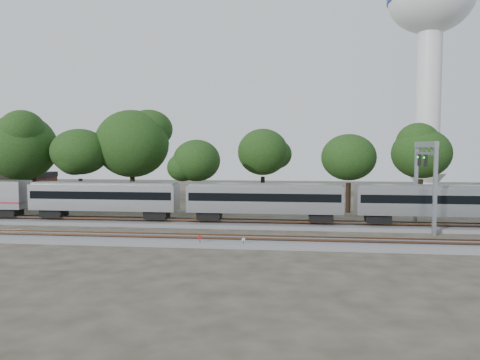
{
  "coord_description": "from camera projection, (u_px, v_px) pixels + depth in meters",
  "views": [
    {
      "loc": [
        11.95,
        -47.12,
        9.04
      ],
      "look_at": [
        5.95,
        5.0,
        5.37
      ],
      "focal_mm": 35.0,
      "sensor_mm": 36.0,
      "label": 1
    }
  ],
  "objects": [
    {
      "name": "ground",
      "position": [
        178.0,
        234.0,
        48.69
      ],
      "size": [
        160.0,
        160.0,
        0.0
      ],
      "primitive_type": "plane",
      "color": "#383328",
      "rests_on": "ground"
    },
    {
      "name": "track_far",
      "position": [
        190.0,
        223.0,
        54.62
      ],
      "size": [
        160.0,
        5.0,
        0.73
      ],
      "color": "slate",
      "rests_on": "ground"
    },
    {
      "name": "track_near",
      "position": [
        168.0,
        240.0,
        44.71
      ],
      "size": [
        160.0,
        5.0,
        0.73
      ],
      "color": "slate",
      "rests_on": "ground"
    },
    {
      "name": "train",
      "position": [
        351.0,
        199.0,
        52.32
      ],
      "size": [
        110.86,
        3.17,
        4.67
      ],
      "color": "#B0B3B7",
      "rests_on": "ground"
    },
    {
      "name": "switch_stand_red",
      "position": [
        200.0,
        240.0,
        42.31
      ],
      "size": [
        0.34,
        0.09,
        1.08
      ],
      "rotation": [
        0.0,
        0.0,
        -0.16
      ],
      "color": "#512D19",
      "rests_on": "ground"
    },
    {
      "name": "switch_stand_white",
      "position": [
        243.0,
        242.0,
        41.89
      ],
      "size": [
        0.3,
        0.06,
        0.95
      ],
      "rotation": [
        0.0,
        0.0,
        0.07
      ],
      "color": "#512D19",
      "rests_on": "ground"
    },
    {
      "name": "switch_lever",
      "position": [
        227.0,
        244.0,
        42.85
      ],
      "size": [
        0.51,
        0.31,
        0.3
      ],
      "primitive_type": "cube",
      "rotation": [
        0.0,
        0.0,
        0.02
      ],
      "color": "#512D19",
      "rests_on": "ground"
    },
    {
      "name": "water_tower",
      "position": [
        431.0,
        23.0,
        84.12
      ],
      "size": [
        15.33,
        15.33,
        42.43
      ],
      "color": "silver",
      "rests_on": "ground"
    },
    {
      "name": "signal_gantry",
      "position": [
        425.0,
        166.0,
        51.14
      ],
      "size": [
        0.67,
        7.95,
        9.67
      ],
      "color": "gray",
      "rests_on": "ground"
    },
    {
      "name": "brick_building",
      "position": [
        21.0,
        186.0,
        80.7
      ],
      "size": [
        9.94,
        7.04,
        4.76
      ],
      "rotation": [
        0.0,
        0.0,
        -0.0
      ],
      "color": "brown",
      "rests_on": "ground"
    },
    {
      "name": "tree_1",
      "position": [
        22.0,
        147.0,
        68.73
      ],
      "size": [
        9.24,
        9.24,
        13.02
      ],
      "color": "black",
      "rests_on": "ground"
    },
    {
      "name": "tree_2",
      "position": [
        80.0,
        152.0,
        67.17
      ],
      "size": [
        8.54,
        8.54,
        12.05
      ],
      "color": "black",
      "rests_on": "ground"
    },
    {
      "name": "tree_3",
      "position": [
        132.0,
        144.0,
        68.74
      ],
      "size": [
        9.72,
        9.72,
        13.71
      ],
      "color": "black",
      "rests_on": "ground"
    },
    {
      "name": "tree_4",
      "position": [
        197.0,
        161.0,
        64.25
      ],
      "size": [
        7.35,
        7.35,
        10.36
      ],
      "color": "black",
      "rests_on": "ground"
    },
    {
      "name": "tree_5",
      "position": [
        263.0,
        152.0,
        72.61
      ],
      "size": [
        8.46,
        8.46,
        11.92
      ],
      "color": "black",
      "rests_on": "ground"
    },
    {
      "name": "tree_6",
      "position": [
        349.0,
        157.0,
        64.36
      ],
      "size": [
        7.8,
        7.8,
        11.0
      ],
      "color": "black",
      "rests_on": "ground"
    },
    {
      "name": "tree_7",
      "position": [
        421.0,
        154.0,
        67.74
      ],
      "size": [
        8.29,
        8.29,
        11.69
      ],
      "color": "black",
      "rests_on": "ground"
    }
  ]
}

